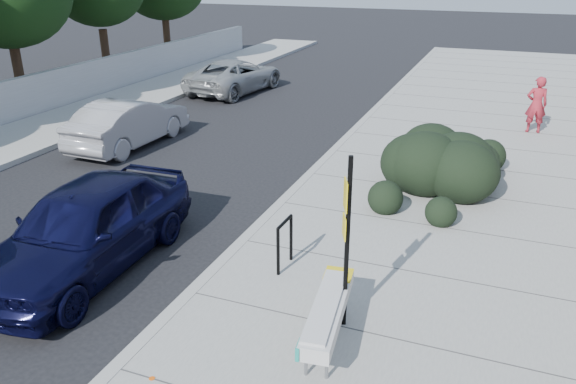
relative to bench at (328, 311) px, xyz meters
name	(u,v)px	position (x,y,z in m)	size (l,w,h in m)	color
ground	(191,300)	(-2.50, 0.38, -0.65)	(120.00, 120.00, 0.00)	black
sidewalk_near	(547,226)	(3.10, 5.38, -0.57)	(11.20, 50.00, 0.15)	gray
sidewalk_far	(0,146)	(-12.00, 5.38, -0.57)	(3.00, 50.00, 0.15)	gray
curb_near	(296,189)	(-2.50, 5.38, -0.56)	(0.22, 50.00, 0.17)	#9E9E99
curb_far	(39,151)	(-10.50, 5.38, -0.56)	(0.22, 50.00, 0.17)	#9E9E99
bench	(328,311)	(0.00, 0.00, 0.00)	(0.66, 2.14, 0.63)	gray
bike_rack	(285,239)	(-1.34, 1.72, 0.05)	(0.08, 0.63, 0.92)	black
sign_post	(346,234)	(0.09, 0.46, 1.02)	(0.16, 0.29, 2.68)	black
hedge	(445,155)	(0.79, 6.63, 0.33)	(2.20, 4.40, 1.65)	black
sedan_navy	(86,227)	(-4.75, 0.66, 0.17)	(1.94, 4.82, 1.64)	black
wagon_silver	(129,122)	(-8.50, 7.06, 0.06)	(1.51, 4.32, 1.42)	#9D9DA2
suv_silver	(235,76)	(-8.86, 14.94, 0.04)	(2.29, 4.97, 1.38)	#999C9E
pedestrian	(536,105)	(2.87, 12.48, 0.39)	(0.65, 0.42, 1.77)	maroon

